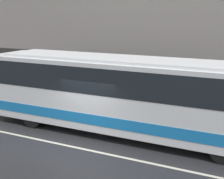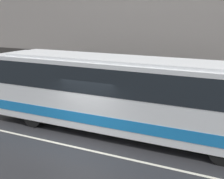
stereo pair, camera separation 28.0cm
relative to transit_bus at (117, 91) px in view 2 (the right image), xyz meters
The scene contains 4 objects.
ground_plane 3.02m from the transit_bus, 109.49° to the right, with size 60.00×60.00×0.00m, color #262628.
sidewalk 3.84m from the transit_bus, 103.38° to the left, with size 60.00×3.00×0.15m.
lane_stripe 3.02m from the transit_bus, 109.49° to the right, with size 54.00×0.14×0.01m.
transit_bus is the anchor object (origin of this frame).
Camera 2 is at (6.49, -9.61, 5.18)m, focal length 50.00 mm.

